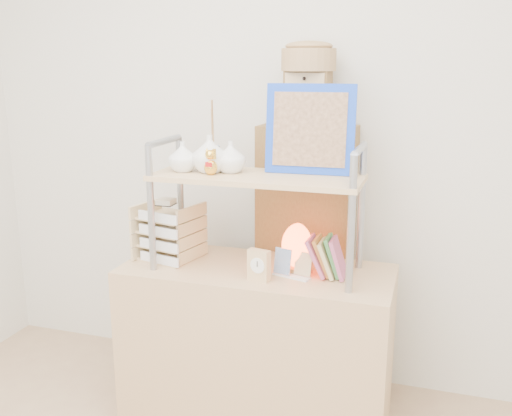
{
  "coord_description": "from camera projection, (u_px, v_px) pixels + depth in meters",
  "views": [
    {
      "loc": [
        0.72,
        -1.08,
        1.63
      ],
      "look_at": [
        -0.0,
        1.2,
        1.03
      ],
      "focal_mm": 40.0,
      "sensor_mm": 36.0,
      "label": 1
    }
  ],
  "objects": [
    {
      "name": "cabinet",
      "position": [
        305.0,
        261.0,
        2.85
      ],
      "size": [
        0.46,
        0.26,
        1.35
      ],
      "primitive_type": "cube",
      "rotation": [
        0.0,
        0.0,
        -0.05
      ],
      "color": "brown",
      "rests_on": "ground"
    },
    {
      "name": "salt_lamp",
      "position": [
        297.0,
        247.0,
        2.47
      ],
      "size": [
        0.14,
        0.13,
        0.22
      ],
      "color": "brown",
      "rests_on": "desk"
    },
    {
      "name": "desk",
      "position": [
        257.0,
        345.0,
        2.62
      ],
      "size": [
        1.2,
        0.5,
        0.75
      ],
      "primitive_type": "cube",
      "color": "tan",
      "rests_on": "ground"
    },
    {
      "name": "drawer_chest",
      "position": [
        308.0,
        99.0,
        2.63
      ],
      "size": [
        0.2,
        0.16,
        0.25
      ],
      "color": "brown",
      "rests_on": "cabinet"
    },
    {
      "name": "woven_basket",
      "position": [
        309.0,
        60.0,
        2.59
      ],
      "size": [
        0.25,
        0.25,
        0.1
      ],
      "primitive_type": "cylinder",
      "color": "olive",
      "rests_on": "drawer_chest"
    },
    {
      "name": "postcard_stand",
      "position": [
        292.0,
        269.0,
        2.42
      ],
      "size": [
        0.17,
        0.09,
        0.12
      ],
      "color": "white",
      "rests_on": "desk"
    },
    {
      "name": "room_shell",
      "position": [
        168.0,
        39.0,
        1.55
      ],
      "size": [
        3.42,
        3.41,
        2.61
      ],
      "color": "silver",
      "rests_on": "ground"
    },
    {
      "name": "desk_clock",
      "position": [
        259.0,
        265.0,
        2.37
      ],
      "size": [
        0.1,
        0.06,
        0.13
      ],
      "color": "tan",
      "rests_on": "desk"
    },
    {
      "name": "letter_tray",
      "position": [
        168.0,
        235.0,
        2.63
      ],
      "size": [
        0.28,
        0.27,
        0.29
      ],
      "color": "#DBB683",
      "rests_on": "desk"
    },
    {
      "name": "hutch",
      "position": [
        250.0,
        170.0,
        2.45
      ],
      "size": [
        0.9,
        0.34,
        0.8
      ],
      "color": "#9397A0",
      "rests_on": "desk"
    }
  ]
}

